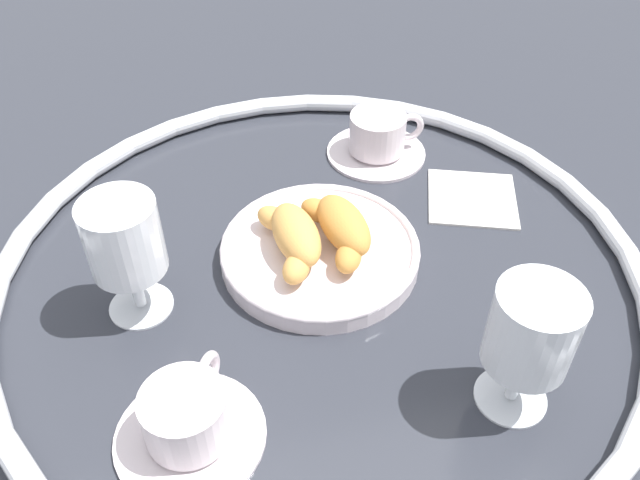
# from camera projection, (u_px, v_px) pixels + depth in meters

# --- Properties ---
(ground_plane) EXTENTS (2.20, 2.20, 0.00)m
(ground_plane) POSITION_uv_depth(u_px,v_px,m) (320.00, 274.00, 0.74)
(ground_plane) COLOR #2D3038
(table_chrome_rim) EXTENTS (0.73, 0.73, 0.02)m
(table_chrome_rim) POSITION_uv_depth(u_px,v_px,m) (320.00, 266.00, 0.73)
(table_chrome_rim) COLOR silver
(table_chrome_rim) RESTS_ON ground_plane
(pastry_plate) EXTENTS (0.23, 0.23, 0.02)m
(pastry_plate) POSITION_uv_depth(u_px,v_px,m) (320.00, 251.00, 0.75)
(pastry_plate) COLOR silver
(pastry_plate) RESTS_ON ground_plane
(croissant_large) EXTENTS (0.14, 0.08, 0.04)m
(croissant_large) POSITION_uv_depth(u_px,v_px,m) (341.00, 227.00, 0.73)
(croissant_large) COLOR #CC893D
(croissant_large) RESTS_ON pastry_plate
(croissant_small) EXTENTS (0.14, 0.07, 0.04)m
(croissant_small) POSITION_uv_depth(u_px,v_px,m) (293.00, 236.00, 0.72)
(croissant_small) COLOR #D6994C
(croissant_small) RESTS_ON pastry_plate
(coffee_cup_near) EXTENTS (0.14, 0.14, 0.06)m
(coffee_cup_near) POSITION_uv_depth(u_px,v_px,m) (188.00, 420.00, 0.57)
(coffee_cup_near) COLOR silver
(coffee_cup_near) RESTS_ON ground_plane
(coffee_cup_far) EXTENTS (0.14, 0.14, 0.06)m
(coffee_cup_far) POSITION_uv_depth(u_px,v_px,m) (378.00, 138.00, 0.90)
(coffee_cup_far) COLOR silver
(coffee_cup_far) RESTS_ON ground_plane
(juice_glass_left) EXTENTS (0.08, 0.08, 0.14)m
(juice_glass_left) POSITION_uv_depth(u_px,v_px,m) (124.00, 243.00, 0.64)
(juice_glass_left) COLOR white
(juice_glass_left) RESTS_ON ground_plane
(juice_glass_right) EXTENTS (0.08, 0.08, 0.14)m
(juice_glass_right) POSITION_uv_depth(u_px,v_px,m) (531.00, 336.00, 0.56)
(juice_glass_right) COLOR white
(juice_glass_right) RESTS_ON ground_plane
(folded_napkin) EXTENTS (0.14, 0.14, 0.01)m
(folded_napkin) POSITION_uv_depth(u_px,v_px,m) (472.00, 198.00, 0.84)
(folded_napkin) COLOR silver
(folded_napkin) RESTS_ON ground_plane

